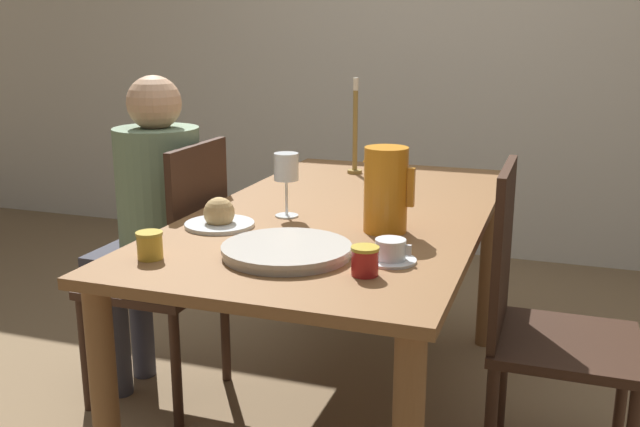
{
  "coord_description": "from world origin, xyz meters",
  "views": [
    {
      "loc": [
        0.66,
        -2.16,
        1.34
      ],
      "look_at": [
        0.0,
        -0.26,
        0.82
      ],
      "focal_mm": 40.0,
      "sensor_mm": 36.0,
      "label": 1
    }
  ],
  "objects_px": {
    "chair_opposite": "(540,320)",
    "teacup_near_person": "(391,252)",
    "serving_tray": "(287,250)",
    "wine_glass_water": "(286,170)",
    "jam_jar_amber": "(365,260)",
    "red_pitcher": "(386,189)",
    "bread_plate": "(219,217)",
    "candlestick_tall": "(355,135)",
    "chair_person_side": "(172,269)",
    "jam_jar_red": "(150,244)",
    "person_seated": "(153,211)"
  },
  "relations": [
    {
      "from": "jam_jar_amber",
      "to": "candlestick_tall",
      "type": "distance_m",
      "value": 1.26
    },
    {
      "from": "red_pitcher",
      "to": "bread_plate",
      "type": "distance_m",
      "value": 0.5
    },
    {
      "from": "chair_person_side",
      "to": "jam_jar_amber",
      "type": "xyz_separation_m",
      "value": [
        0.87,
        -0.55,
        0.3
      ]
    },
    {
      "from": "chair_opposite",
      "to": "jam_jar_red",
      "type": "xyz_separation_m",
      "value": [
        -0.96,
        -0.55,
        0.3
      ]
    },
    {
      "from": "teacup_near_person",
      "to": "candlestick_tall",
      "type": "relative_size",
      "value": 0.35
    },
    {
      "from": "chair_person_side",
      "to": "teacup_near_person",
      "type": "bearing_deg",
      "value": -115.41
    },
    {
      "from": "red_pitcher",
      "to": "jam_jar_amber",
      "type": "height_order",
      "value": "red_pitcher"
    },
    {
      "from": "serving_tray",
      "to": "jam_jar_red",
      "type": "height_order",
      "value": "jam_jar_red"
    },
    {
      "from": "teacup_near_person",
      "to": "chair_person_side",
      "type": "bearing_deg",
      "value": 154.59
    },
    {
      "from": "person_seated",
      "to": "red_pitcher",
      "type": "distance_m",
      "value": 0.95
    },
    {
      "from": "red_pitcher",
      "to": "jam_jar_red",
      "type": "relative_size",
      "value": 3.48
    },
    {
      "from": "chair_opposite",
      "to": "jam_jar_amber",
      "type": "distance_m",
      "value": 0.7
    },
    {
      "from": "bread_plate",
      "to": "jam_jar_red",
      "type": "distance_m",
      "value": 0.34
    },
    {
      "from": "teacup_near_person",
      "to": "person_seated",
      "type": "bearing_deg",
      "value": 154.86
    },
    {
      "from": "chair_person_side",
      "to": "chair_opposite",
      "type": "distance_m",
      "value": 1.27
    },
    {
      "from": "chair_person_side",
      "to": "jam_jar_amber",
      "type": "height_order",
      "value": "chair_person_side"
    },
    {
      "from": "wine_glass_water",
      "to": "jam_jar_amber",
      "type": "distance_m",
      "value": 0.61
    },
    {
      "from": "serving_tray",
      "to": "candlestick_tall",
      "type": "height_order",
      "value": "candlestick_tall"
    },
    {
      "from": "bread_plate",
      "to": "candlestick_tall",
      "type": "distance_m",
      "value": 0.94
    },
    {
      "from": "person_seated",
      "to": "bread_plate",
      "type": "distance_m",
      "value": 0.53
    },
    {
      "from": "serving_tray",
      "to": "wine_glass_water",
      "type": "bearing_deg",
      "value": 111.91
    },
    {
      "from": "chair_opposite",
      "to": "red_pitcher",
      "type": "height_order",
      "value": "red_pitcher"
    },
    {
      "from": "jam_jar_amber",
      "to": "chair_person_side",
      "type": "bearing_deg",
      "value": 147.65
    },
    {
      "from": "wine_glass_water",
      "to": "candlestick_tall",
      "type": "distance_m",
      "value": 0.74
    },
    {
      "from": "person_seated",
      "to": "jam_jar_amber",
      "type": "bearing_deg",
      "value": -121.48
    },
    {
      "from": "chair_person_side",
      "to": "red_pitcher",
      "type": "relative_size",
      "value": 3.88
    },
    {
      "from": "candlestick_tall",
      "to": "bread_plate",
      "type": "bearing_deg",
      "value": -99.26
    },
    {
      "from": "person_seated",
      "to": "candlestick_tall",
      "type": "relative_size",
      "value": 3.07
    },
    {
      "from": "person_seated",
      "to": "bread_plate",
      "type": "height_order",
      "value": "person_seated"
    },
    {
      "from": "red_pitcher",
      "to": "jam_jar_amber",
      "type": "bearing_deg",
      "value": -82.85
    },
    {
      "from": "chair_person_side",
      "to": "red_pitcher",
      "type": "height_order",
      "value": "red_pitcher"
    },
    {
      "from": "red_pitcher",
      "to": "jam_jar_red",
      "type": "height_order",
      "value": "red_pitcher"
    },
    {
      "from": "chair_person_side",
      "to": "red_pitcher",
      "type": "xyz_separation_m",
      "value": [
        0.82,
        -0.16,
        0.38
      ]
    },
    {
      "from": "bread_plate",
      "to": "chair_opposite",
      "type": "bearing_deg",
      "value": 13.1
    },
    {
      "from": "chair_person_side",
      "to": "jam_jar_amber",
      "type": "distance_m",
      "value": 1.07
    },
    {
      "from": "person_seated",
      "to": "jam_jar_red",
      "type": "height_order",
      "value": "person_seated"
    },
    {
      "from": "jam_jar_amber",
      "to": "jam_jar_red",
      "type": "height_order",
      "value": "same"
    },
    {
      "from": "chair_opposite",
      "to": "candlestick_tall",
      "type": "relative_size",
      "value": 2.49
    },
    {
      "from": "jam_jar_amber",
      "to": "person_seated",
      "type": "bearing_deg",
      "value": 148.52
    },
    {
      "from": "red_pitcher",
      "to": "serving_tray",
      "type": "relative_size",
      "value": 0.73
    },
    {
      "from": "person_seated",
      "to": "red_pitcher",
      "type": "xyz_separation_m",
      "value": [
        0.91,
        -0.2,
        0.19
      ]
    },
    {
      "from": "chair_person_side",
      "to": "chair_opposite",
      "type": "xyz_separation_m",
      "value": [
        1.27,
        -0.05,
        0.0
      ]
    },
    {
      "from": "chair_opposite",
      "to": "teacup_near_person",
      "type": "distance_m",
      "value": 0.6
    },
    {
      "from": "chair_person_side",
      "to": "teacup_near_person",
      "type": "relative_size",
      "value": 7.19
    },
    {
      "from": "serving_tray",
      "to": "candlestick_tall",
      "type": "xyz_separation_m",
      "value": [
        -0.15,
        1.12,
        0.14
      ]
    },
    {
      "from": "chair_opposite",
      "to": "bread_plate",
      "type": "distance_m",
      "value": 1.0
    },
    {
      "from": "chair_person_side",
      "to": "bread_plate",
      "type": "relative_size",
      "value": 4.62
    },
    {
      "from": "wine_glass_water",
      "to": "jam_jar_amber",
      "type": "relative_size",
      "value": 2.83
    },
    {
      "from": "chair_opposite",
      "to": "candlestick_tall",
      "type": "height_order",
      "value": "candlestick_tall"
    },
    {
      "from": "chair_person_side",
      "to": "jam_jar_amber",
      "type": "bearing_deg",
      "value": -122.35
    }
  ]
}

